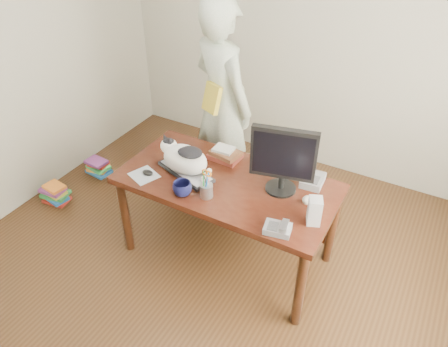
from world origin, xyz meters
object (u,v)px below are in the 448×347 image
(pen_cup, at_px, (206,189))
(speaker, at_px, (314,211))
(phone, at_px, (278,228))
(baseball, at_px, (307,200))
(desk, at_px, (232,191))
(keyboard, at_px, (186,171))
(person, at_px, (222,104))
(book_stack, at_px, (225,154))
(monitor, at_px, (283,157))
(coffee_mug, at_px, (182,189))
(book_pile_a, at_px, (55,194))
(cat, at_px, (184,157))
(calculator, at_px, (313,180))
(book_pile_b, at_px, (98,167))
(mouse, at_px, (148,173))

(pen_cup, height_order, speaker, pen_cup)
(speaker, bearing_deg, phone, -153.01)
(baseball, bearing_deg, desk, 176.15)
(keyboard, distance_m, person, 0.85)
(book_stack, bearing_deg, monitor, -12.18)
(coffee_mug, bearing_deg, desk, 61.78)
(baseball, height_order, book_stack, book_stack)
(book_stack, relative_size, book_pile_a, 0.95)
(monitor, height_order, speaker, monitor)
(desk, xyz_separation_m, cat, (-0.33, -0.14, 0.28))
(cat, distance_m, person, 0.83)
(cat, relative_size, phone, 2.42)
(pen_cup, bearing_deg, desk, 82.39)
(cat, xyz_separation_m, book_stack, (0.18, 0.31, -0.09))
(book_stack, xyz_separation_m, person, (-0.31, 0.51, 0.13))
(desk, relative_size, phone, 8.41)
(coffee_mug, relative_size, baseball, 2.00)
(cat, relative_size, baseball, 6.96)
(monitor, bearing_deg, calculator, 35.58)
(phone, distance_m, calculator, 0.59)
(book_stack, xyz_separation_m, calculator, (0.71, 0.03, -0.01))
(speaker, bearing_deg, cat, 154.42)
(phone, bearing_deg, speaker, 38.09)
(book_pile_b, bearing_deg, mouse, -26.16)
(desk, xyz_separation_m, book_stack, (-0.16, 0.17, 0.19))
(monitor, xyz_separation_m, pen_cup, (-0.42, -0.31, -0.22))
(phone, relative_size, speaker, 1.00)
(baseball, xyz_separation_m, book_stack, (-0.76, 0.21, 0.01))
(speaker, xyz_separation_m, book_pile_b, (-2.42, 0.47, -0.77))
(phone, height_order, book_pile_a, phone)
(monitor, distance_m, mouse, 1.02)
(keyboard, distance_m, monitor, 0.77)
(pen_cup, distance_m, person, 1.08)
(keyboard, xyz_separation_m, cat, (-0.01, 0.00, 0.12))
(baseball, bearing_deg, book_pile_a, -174.21)
(phone, height_order, book_pile_b, phone)
(person, bearing_deg, baseball, 169.52)
(mouse, distance_m, book_stack, 0.62)
(desk, distance_m, book_pile_a, 1.85)
(phone, distance_m, book_stack, 0.89)
(keyboard, height_order, book_pile_a, keyboard)
(coffee_mug, xyz_separation_m, book_pile_b, (-1.52, 0.64, -0.73))
(monitor, xyz_separation_m, book_pile_a, (-2.13, -0.28, -0.95))
(book_stack, bearing_deg, person, 126.76)
(desk, xyz_separation_m, calculator, (0.55, 0.20, 0.18))
(cat, height_order, coffee_mug, cat)
(book_stack, bearing_deg, phone, -33.65)
(calculator, xyz_separation_m, book_pile_a, (-2.30, -0.48, -0.69))
(keyboard, height_order, speaker, speaker)
(desk, xyz_separation_m, phone, (0.54, -0.39, 0.17))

